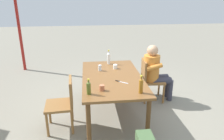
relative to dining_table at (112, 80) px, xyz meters
The scene contains 12 objects.
ground_plane 0.65m from the dining_table, ahead, with size 24.00×24.00×0.00m, color gray.
dining_table is the anchor object (origin of this frame).
chair_near_right 0.94m from the dining_table, 62.94° to the right, with size 0.47×0.47×0.87m.
chair_far_left 0.94m from the dining_table, 116.44° to the left, with size 0.47×0.47×0.87m.
person_in_white_shirt 1.02m from the dining_table, 66.03° to the right, with size 0.47×0.62×1.18m.
bottle_amber 0.83m from the dining_table, 154.80° to the right, with size 0.06×0.06×0.28m.
bottle_clear 0.75m from the dining_table, ahead, with size 0.06×0.06×0.30m.
bottle_olive 0.82m from the dining_table, 147.77° to the left, with size 0.06×0.06×0.24m.
cup_terracotta 0.62m from the dining_table, 158.48° to the left, with size 0.08×0.08×0.09m, color #BC6B47.
cup_white 0.44m from the dining_table, 15.51° to the right, with size 0.08×0.08×0.08m, color white.
cup_glass 0.40m from the dining_table, 31.12° to the left, with size 0.06×0.06×0.11m, color silver.
table_knife 0.31m from the dining_table, 157.89° to the right, with size 0.17×0.20×0.01m.
Camera 1 is at (-3.51, 0.43, 2.11)m, focal length 33.92 mm.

